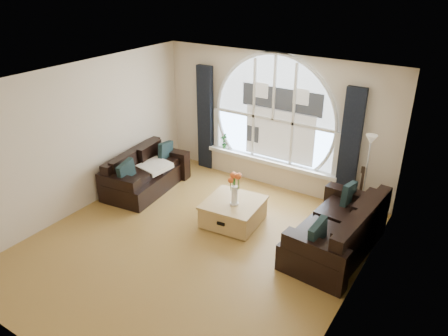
{
  "coord_description": "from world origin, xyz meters",
  "views": [
    {
      "loc": [
        3.61,
        -4.7,
        4.2
      ],
      "look_at": [
        0.0,
        0.9,
        1.05
      ],
      "focal_mm": 34.74,
      "sensor_mm": 36.0,
      "label": 1
    }
  ],
  "objects_px": {
    "sofa_right": "(335,229)",
    "floor_lamp": "(365,178)",
    "vase_flowers": "(235,184)",
    "guitar": "(361,191)",
    "coffee_chest": "(233,211)",
    "potted_plant": "(224,141)",
    "sofa_left": "(146,171)"
  },
  "relations": [
    {
      "from": "sofa_right",
      "to": "floor_lamp",
      "type": "height_order",
      "value": "floor_lamp"
    },
    {
      "from": "coffee_chest",
      "to": "vase_flowers",
      "type": "distance_m",
      "value": 0.59
    },
    {
      "from": "coffee_chest",
      "to": "potted_plant",
      "type": "relative_size",
      "value": 2.91
    },
    {
      "from": "sofa_right",
      "to": "vase_flowers",
      "type": "bearing_deg",
      "value": -167.71
    },
    {
      "from": "coffee_chest",
      "to": "sofa_right",
      "type": "bearing_deg",
      "value": 0.05
    },
    {
      "from": "floor_lamp",
      "to": "guitar",
      "type": "distance_m",
      "value": 0.27
    },
    {
      "from": "sofa_right",
      "to": "vase_flowers",
      "type": "height_order",
      "value": "vase_flowers"
    },
    {
      "from": "vase_flowers",
      "to": "guitar",
      "type": "distance_m",
      "value": 2.3
    },
    {
      "from": "guitar",
      "to": "potted_plant",
      "type": "bearing_deg",
      "value": 159.38
    },
    {
      "from": "sofa_right",
      "to": "floor_lamp",
      "type": "bearing_deg",
      "value": 92.44
    },
    {
      "from": "floor_lamp",
      "to": "sofa_left",
      "type": "bearing_deg",
      "value": -162.21
    },
    {
      "from": "sofa_right",
      "to": "guitar",
      "type": "bearing_deg",
      "value": 93.87
    },
    {
      "from": "sofa_left",
      "to": "vase_flowers",
      "type": "xyz_separation_m",
      "value": [
        2.22,
        -0.19,
        0.42
      ]
    },
    {
      "from": "sofa_left",
      "to": "floor_lamp",
      "type": "height_order",
      "value": "floor_lamp"
    },
    {
      "from": "sofa_right",
      "to": "guitar",
      "type": "height_order",
      "value": "guitar"
    },
    {
      "from": "sofa_left",
      "to": "floor_lamp",
      "type": "xyz_separation_m",
      "value": [
        4.0,
        1.29,
        0.4
      ]
    },
    {
      "from": "floor_lamp",
      "to": "potted_plant",
      "type": "distance_m",
      "value": 3.16
    },
    {
      "from": "floor_lamp",
      "to": "potted_plant",
      "type": "height_order",
      "value": "floor_lamp"
    },
    {
      "from": "sofa_left",
      "to": "guitar",
      "type": "bearing_deg",
      "value": 10.79
    },
    {
      "from": "coffee_chest",
      "to": "floor_lamp",
      "type": "distance_m",
      "value": 2.39
    },
    {
      "from": "sofa_left",
      "to": "vase_flowers",
      "type": "bearing_deg",
      "value": -11.86
    },
    {
      "from": "potted_plant",
      "to": "sofa_right",
      "type": "bearing_deg",
      "value": -26.6
    },
    {
      "from": "potted_plant",
      "to": "guitar",
      "type": "bearing_deg",
      "value": -5.87
    },
    {
      "from": "vase_flowers",
      "to": "guitar",
      "type": "bearing_deg",
      "value": 39.75
    },
    {
      "from": "sofa_left",
      "to": "vase_flowers",
      "type": "height_order",
      "value": "vase_flowers"
    },
    {
      "from": "sofa_left",
      "to": "guitar",
      "type": "height_order",
      "value": "guitar"
    },
    {
      "from": "floor_lamp",
      "to": "guitar",
      "type": "relative_size",
      "value": 1.51
    },
    {
      "from": "sofa_left",
      "to": "vase_flowers",
      "type": "relative_size",
      "value": 2.5
    },
    {
      "from": "vase_flowers",
      "to": "potted_plant",
      "type": "relative_size",
      "value": 2.12
    },
    {
      "from": "sofa_right",
      "to": "potted_plant",
      "type": "bearing_deg",
      "value": 158.18
    },
    {
      "from": "sofa_right",
      "to": "coffee_chest",
      "type": "bearing_deg",
      "value": -170.07
    },
    {
      "from": "coffee_chest",
      "to": "guitar",
      "type": "relative_size",
      "value": 0.9
    }
  ]
}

